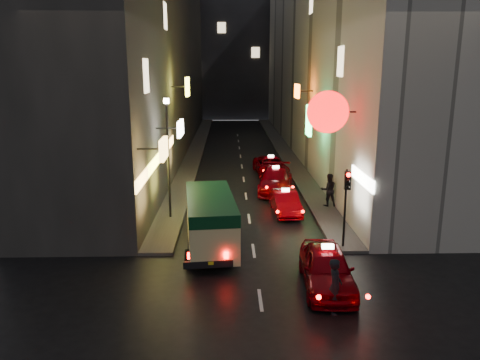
{
  "coord_description": "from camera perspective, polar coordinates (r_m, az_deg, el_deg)",
  "views": [
    {
      "loc": [
        -1.08,
        -10.84,
        7.92
      ],
      "look_at": [
        -0.49,
        13.0,
        2.14
      ],
      "focal_mm": 35.0,
      "sensor_mm": 36.0,
      "label": 1
    }
  ],
  "objects": [
    {
      "name": "building_left",
      "position": [
        45.37,
        -10.54,
        14.78
      ],
      "size": [
        7.42,
        52.0,
        18.0
      ],
      "color": "#3D3A38",
      "rests_on": "ground"
    },
    {
      "name": "lamp_post",
      "position": [
        24.4,
        -8.76,
        3.57
      ],
      "size": [
        0.28,
        0.28,
        6.22
      ],
      "color": "black",
      "rests_on": "sidewalk_left"
    },
    {
      "name": "traffic_light",
      "position": [
        20.64,
        12.88,
        -1.41
      ],
      "size": [
        0.26,
        0.43,
        3.5
      ],
      "color": "black",
      "rests_on": "sidewalk_right"
    },
    {
      "name": "sidewalk_right",
      "position": [
        45.83,
        5.29,
        3.72
      ],
      "size": [
        1.5,
        52.0,
        0.15
      ],
      "primitive_type": "cube",
      "color": "#464441",
      "rests_on": "ground"
    },
    {
      "name": "minibus",
      "position": [
        20.64,
        -3.63,
        -4.4
      ],
      "size": [
        2.55,
        5.86,
        2.44
      ],
      "color": "beige",
      "rests_on": "ground"
    },
    {
      "name": "taxi_far",
      "position": [
        35.22,
        3.77,
        1.9
      ],
      "size": [
        2.41,
        5.01,
        1.72
      ],
      "color": "#7A0008",
      "rests_on": "ground"
    },
    {
      "name": "sidewalk_left",
      "position": [
        45.63,
        -5.39,
        3.67
      ],
      "size": [
        1.5,
        52.0,
        0.15
      ],
      "primitive_type": "cube",
      "color": "#464441",
      "rests_on": "ground"
    },
    {
      "name": "pedestrian_sidewalk",
      "position": [
        27.11,
        10.76,
        -0.92
      ],
      "size": [
        0.84,
        0.56,
        2.14
      ],
      "primitive_type": "imported",
      "rotation": [
        0.0,
        0.0,
        3.21
      ],
      "color": "black",
      "rests_on": "sidewalk_right"
    },
    {
      "name": "taxi_third",
      "position": [
        30.52,
        4.36,
        0.27
      ],
      "size": [
        3.01,
        5.82,
        1.94
      ],
      "color": "#7A0008",
      "rests_on": "ground"
    },
    {
      "name": "building_right",
      "position": [
        45.75,
        10.37,
        14.77
      ],
      "size": [
        8.35,
        52.08,
        18.0
      ],
      "color": "#B9B5A9",
      "rests_on": "ground"
    },
    {
      "name": "building_far",
      "position": [
        76.91,
        -0.64,
        15.93
      ],
      "size": [
        30.0,
        10.0,
        22.0
      ],
      "primitive_type": "cube",
      "color": "#323237",
      "rests_on": "ground"
    },
    {
      "name": "taxi_near",
      "position": [
        17.65,
        10.55,
        -10.12
      ],
      "size": [
        2.54,
        5.63,
        1.93
      ],
      "color": "#7A0008",
      "rests_on": "ground"
    },
    {
      "name": "taxi_second",
      "position": [
        25.95,
        5.55,
        -2.52
      ],
      "size": [
        2.15,
        4.7,
        1.63
      ],
      "color": "#7A0008",
      "rests_on": "ground"
    },
    {
      "name": "pedestrian_crossing",
      "position": [
        15.92,
        11.53,
        -12.16
      ],
      "size": [
        0.59,
        0.78,
        2.14
      ],
      "primitive_type": "imported",
      "rotation": [
        0.0,
        0.0,
        1.36
      ],
      "color": "black",
      "rests_on": "ground"
    }
  ]
}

